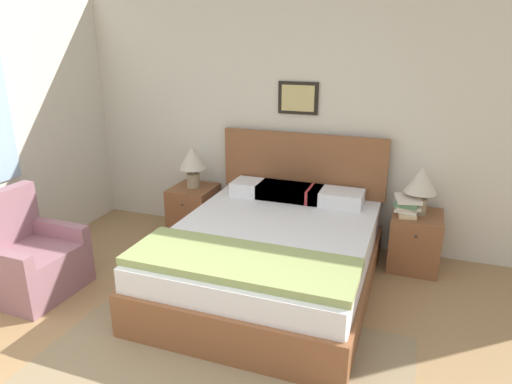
# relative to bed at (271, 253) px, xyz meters

# --- Properties ---
(wall_back) EXTENTS (7.27, 0.09, 2.60)m
(wall_back) POSITION_rel_bed_xyz_m (-0.09, 1.14, 0.99)
(wall_back) COLOR beige
(wall_back) RESTS_ON ground_plane
(area_rug_main) EXTENTS (2.52, 1.91, 0.01)m
(area_rug_main) POSITION_rel_bed_xyz_m (0.02, -1.32, -0.31)
(area_rug_main) COLOR #897556
(area_rug_main) RESTS_ON ground_plane
(bed) EXTENTS (1.74, 2.19, 1.20)m
(bed) POSITION_rel_bed_xyz_m (0.00, 0.00, 0.00)
(bed) COLOR brown
(bed) RESTS_ON ground_plane
(armchair) EXTENTS (0.73, 0.75, 0.89)m
(armchair) POSITION_rel_bed_xyz_m (-1.97, -0.82, -0.02)
(armchair) COLOR #8E606B
(armchair) RESTS_ON ground_plane
(nightstand_near_window) EXTENTS (0.46, 0.52, 0.55)m
(nightstand_near_window) POSITION_rel_bed_xyz_m (-1.19, 0.82, -0.04)
(nightstand_near_window) COLOR brown
(nightstand_near_window) RESTS_ON ground_plane
(nightstand_by_door) EXTENTS (0.46, 0.52, 0.55)m
(nightstand_by_door) POSITION_rel_bed_xyz_m (1.19, 0.82, -0.04)
(nightstand_by_door) COLOR brown
(nightstand_by_door) RESTS_ON ground_plane
(table_lamp_near_window) EXTENTS (0.31, 0.31, 0.47)m
(table_lamp_near_window) POSITION_rel_bed_xyz_m (-1.19, 0.83, 0.54)
(table_lamp_near_window) COLOR gray
(table_lamp_near_window) RESTS_ON nightstand_near_window
(table_lamp_by_door) EXTENTS (0.31, 0.31, 0.47)m
(table_lamp_by_door) POSITION_rel_bed_xyz_m (1.19, 0.83, 0.54)
(table_lamp_by_door) COLOR gray
(table_lamp_by_door) RESTS_ON nightstand_by_door
(book_thick_bottom) EXTENTS (0.19, 0.28, 0.04)m
(book_thick_bottom) POSITION_rel_bed_xyz_m (1.09, 0.77, 0.25)
(book_thick_bottom) COLOR beige
(book_thick_bottom) RESTS_ON nightstand_by_door
(book_hardcover_middle) EXTENTS (0.22, 0.23, 0.03)m
(book_hardcover_middle) POSITION_rel_bed_xyz_m (1.09, 0.77, 0.29)
(book_hardcover_middle) COLOR silver
(book_hardcover_middle) RESTS_ON book_thick_bottom
(book_novel_upper) EXTENTS (0.25, 0.25, 0.03)m
(book_novel_upper) POSITION_rel_bed_xyz_m (1.09, 0.77, 0.32)
(book_novel_upper) COLOR silver
(book_novel_upper) RESTS_ON book_hardcover_middle
(book_slim_near_top) EXTENTS (0.24, 0.29, 0.04)m
(book_slim_near_top) POSITION_rel_bed_xyz_m (1.09, 0.77, 0.35)
(book_slim_near_top) COLOR #4C7551
(book_slim_near_top) RESTS_ON book_novel_upper
(book_paperback_top) EXTENTS (0.26, 0.30, 0.04)m
(book_paperback_top) POSITION_rel_bed_xyz_m (1.09, 0.77, 0.39)
(book_paperback_top) COLOR silver
(book_paperback_top) RESTS_ON book_slim_near_top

